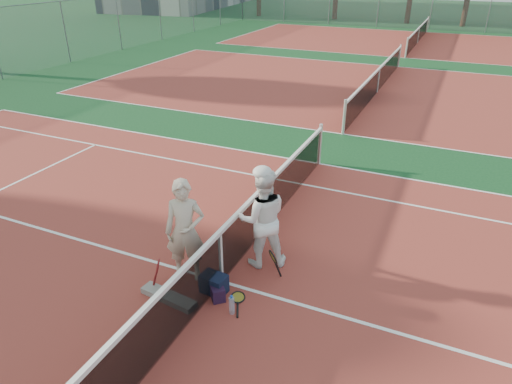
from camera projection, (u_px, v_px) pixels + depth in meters
ground at (222, 282)px, 7.71m from camera, size 130.00×130.00×0.00m
court_main at (222, 282)px, 7.71m from camera, size 23.77×10.97×0.01m
court_far_a at (377, 92)px, 18.67m from camera, size 23.77×10.97×0.01m
court_far_b at (417, 43)px, 29.63m from camera, size 23.77×10.97×0.01m
net_main at (221, 257)px, 7.48m from camera, size 0.10×10.98×1.02m
net_far_a at (378, 80)px, 18.44m from camera, size 0.10×10.98×1.02m
net_far_b at (418, 35)px, 29.40m from camera, size 0.10×10.98×1.02m
fence_back at (432, 9)px, 34.63m from camera, size 32.00×0.06×3.00m
player_a at (185, 231)px, 7.44m from camera, size 0.78×0.66×1.82m
player_b at (262, 218)px, 7.80m from camera, size 1.11×1.04×1.82m
racket_red at (159, 275)px, 7.40m from camera, size 0.30×0.33×0.59m
racket_black_held at (273, 265)px, 7.65m from camera, size 0.36×0.35×0.57m
racket_spare at (238, 297)px, 7.34m from camera, size 0.50×0.66×0.03m
sports_bag_navy at (214, 284)px, 7.41m from camera, size 0.45×0.33×0.33m
sports_bag_purple at (217, 292)px, 7.28m from camera, size 0.35×0.35×0.24m
net_cover_canvas at (169, 297)px, 7.28m from camera, size 1.01×0.35×0.10m
water_bottle at (232, 305)px, 6.96m from camera, size 0.09×0.09×0.30m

